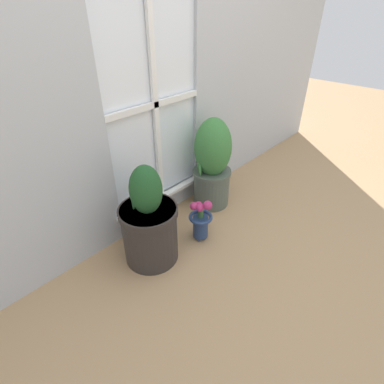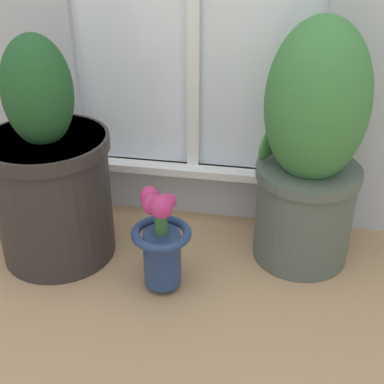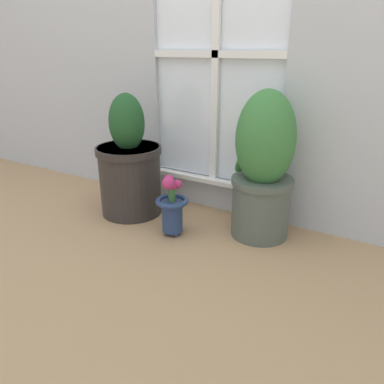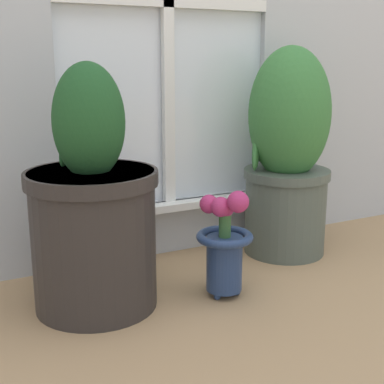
{
  "view_description": "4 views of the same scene",
  "coord_description": "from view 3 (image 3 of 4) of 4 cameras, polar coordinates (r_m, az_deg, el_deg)",
  "views": [
    {
      "loc": [
        -1.17,
        -0.77,
        1.37
      ],
      "look_at": [
        0.03,
        0.35,
        0.3
      ],
      "focal_mm": 28.0,
      "sensor_mm": 36.0,
      "label": 1
    },
    {
      "loc": [
        0.26,
        -0.87,
        0.95
      ],
      "look_at": [
        0.05,
        0.35,
        0.23
      ],
      "focal_mm": 50.0,
      "sensor_mm": 36.0,
      "label": 2
    },
    {
      "loc": [
        0.9,
        -1.12,
        0.86
      ],
      "look_at": [
        0.04,
        0.33,
        0.2
      ],
      "focal_mm": 35.0,
      "sensor_mm": 36.0,
      "label": 3
    },
    {
      "loc": [
        -0.72,
        -0.97,
        0.65
      ],
      "look_at": [
        -0.06,
        0.34,
        0.28
      ],
      "focal_mm": 50.0,
      "sensor_mm": 36.0,
      "label": 4
    }
  ],
  "objects": [
    {
      "name": "flower_vase",
      "position": [
        1.78,
        -3.13,
        -1.96
      ],
      "size": [
        0.16,
        0.16,
        0.31
      ],
      "color": "navy",
      "rests_on": "ground_plane"
    },
    {
      "name": "potted_plant_left",
      "position": [
        2.01,
        -9.49,
        3.76
      ],
      "size": [
        0.34,
        0.34,
        0.64
      ],
      "color": "#2D2826",
      "rests_on": "ground_plane"
    },
    {
      "name": "ground_plane",
      "position": [
        1.67,
        -7.07,
        -9.66
      ],
      "size": [
        10.0,
        10.0,
        0.0
      ],
      "primitive_type": "plane",
      "color": "tan"
    },
    {
      "name": "potted_plant_right",
      "position": [
        1.74,
        10.81,
        3.59
      ],
      "size": [
        0.31,
        0.31,
        0.69
      ],
      "color": "#4C564C",
      "rests_on": "ground_plane"
    }
  ]
}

